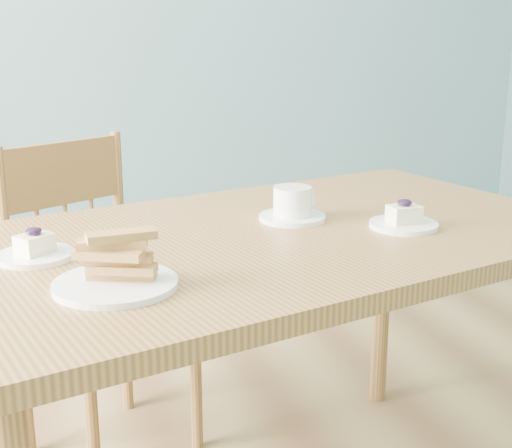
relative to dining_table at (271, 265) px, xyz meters
name	(u,v)px	position (x,y,z in m)	size (l,w,h in m)	color
dining_table	(271,265)	(0.00, 0.00, 0.00)	(1.58, 1.13, 0.77)	olive
dining_chair	(97,300)	(-0.34, 0.50, -0.23)	(0.55, 0.54, 0.90)	olive
cheesecake_plate_near	(404,220)	(0.29, -0.06, 0.09)	(0.15, 0.15, 0.06)	white
cheesecake_plate_far	(35,251)	(-0.50, -0.03, 0.09)	(0.15, 0.15, 0.06)	white
coffee_cup	(293,206)	(0.08, 0.08, 0.11)	(0.16, 0.16, 0.08)	white
biscotti_plate	(115,270)	(-0.37, -0.24, 0.11)	(0.22, 0.22, 0.10)	white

